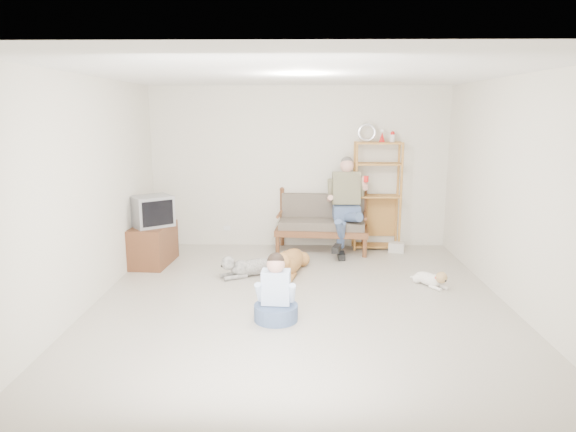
{
  "coord_description": "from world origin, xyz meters",
  "views": [
    {
      "loc": [
        -0.05,
        -5.91,
        2.29
      ],
      "look_at": [
        -0.16,
        1.0,
        0.87
      ],
      "focal_mm": 32.0,
      "sensor_mm": 36.0,
      "label": 1
    }
  ],
  "objects_px": {
    "loveseat": "(322,222)",
    "golden_retriever": "(289,262)",
    "tv_stand": "(153,245)",
    "etagere": "(377,195)"
  },
  "relations": [
    {
      "from": "loveseat",
      "to": "etagere",
      "type": "distance_m",
      "value": 1.03
    },
    {
      "from": "loveseat",
      "to": "etagere",
      "type": "bearing_deg",
      "value": 13.06
    },
    {
      "from": "loveseat",
      "to": "etagere",
      "type": "height_order",
      "value": "etagere"
    },
    {
      "from": "tv_stand",
      "to": "golden_retriever",
      "type": "height_order",
      "value": "tv_stand"
    },
    {
      "from": "loveseat",
      "to": "tv_stand",
      "type": "xyz_separation_m",
      "value": [
        -2.6,
        -0.83,
        -0.19
      ]
    },
    {
      "from": "loveseat",
      "to": "golden_retriever",
      "type": "relative_size",
      "value": 1.13
    },
    {
      "from": "tv_stand",
      "to": "etagere",
      "type": "bearing_deg",
      "value": 19.63
    },
    {
      "from": "etagere",
      "to": "golden_retriever",
      "type": "bearing_deg",
      "value": -135.5
    },
    {
      "from": "loveseat",
      "to": "golden_retriever",
      "type": "xyz_separation_m",
      "value": [
        -0.53,
        -1.3,
        -0.31
      ]
    },
    {
      "from": "etagere",
      "to": "tv_stand",
      "type": "bearing_deg",
      "value": -164.81
    }
  ]
}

